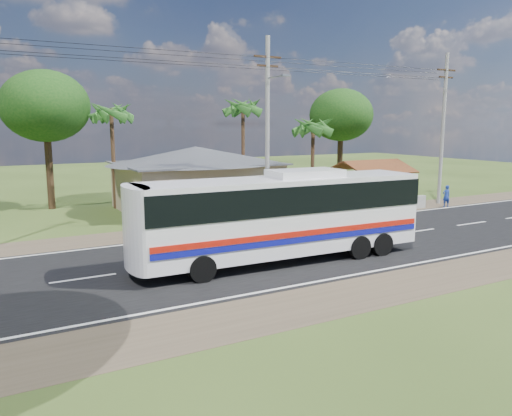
{
  "coord_description": "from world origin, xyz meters",
  "views": [
    {
      "loc": [
        -12.07,
        -19.58,
        5.96
      ],
      "look_at": [
        -0.79,
        1.0,
        1.98
      ],
      "focal_mm": 35.0,
      "sensor_mm": 36.0,
      "label": 1
    }
  ],
  "objects": [
    {
      "name": "ground",
      "position": [
        0.0,
        0.0,
        0.0
      ],
      "size": [
        120.0,
        120.0,
        0.0
      ],
      "primitive_type": "plane",
      "color": "#2F4518",
      "rests_on": "ground"
    },
    {
      "name": "road",
      "position": [
        0.0,
        0.0,
        0.01
      ],
      "size": [
        120.0,
        16.0,
        0.03
      ],
      "color": "black",
      "rests_on": "ground"
    },
    {
      "name": "house",
      "position": [
        1.0,
        13.0,
        2.64
      ],
      "size": [
        12.4,
        10.0,
        5.0
      ],
      "color": "tan",
      "rests_on": "ground"
    },
    {
      "name": "waiting_shed",
      "position": [
        13.0,
        8.5,
        2.73
      ],
      "size": [
        5.2,
        4.48,
        3.35
      ],
      "color": "#3A2515",
      "rests_on": "ground"
    },
    {
      "name": "concrete_barrier",
      "position": [
        12.0,
        5.6,
        0.45
      ],
      "size": [
        7.0,
        0.3,
        0.9
      ],
      "primitive_type": "cube",
      "color": "#9E9E99",
      "rests_on": "ground"
    },
    {
      "name": "utility_poles",
      "position": [
        2.67,
        6.49,
        5.77
      ],
      "size": [
        32.8,
        2.22,
        11.0
      ],
      "color": "#9E9E99",
      "rests_on": "ground"
    },
    {
      "name": "palm_near",
      "position": [
        9.5,
        11.0,
        5.71
      ],
      "size": [
        2.8,
        2.8,
        6.7
      ],
      "color": "#47301E",
      "rests_on": "ground"
    },
    {
      "name": "palm_mid",
      "position": [
        6.0,
        15.5,
        7.16
      ],
      "size": [
        2.8,
        2.8,
        8.2
      ],
      "color": "#47301E",
      "rests_on": "ground"
    },
    {
      "name": "palm_far",
      "position": [
        -4.0,
        16.0,
        6.68
      ],
      "size": [
        2.8,
        2.8,
        7.7
      ],
      "color": "#47301E",
      "rests_on": "ground"
    },
    {
      "name": "tree_behind_house",
      "position": [
        -8.0,
        18.0,
        7.12
      ],
      "size": [
        6.0,
        6.0,
        9.61
      ],
      "color": "#47301E",
      "rests_on": "ground"
    },
    {
      "name": "tree_behind_shed",
      "position": [
        16.0,
        16.0,
        6.68
      ],
      "size": [
        5.6,
        5.6,
        9.02
      ],
      "color": "#47301E",
      "rests_on": "ground"
    },
    {
      "name": "coach_bus",
      "position": [
        -0.8,
        -1.53,
        2.28
      ],
      "size": [
        12.91,
        3.18,
        3.98
      ],
      "rotation": [
        0.0,
        0.0,
        -0.04
      ],
      "color": "silver",
      "rests_on": "ground"
    },
    {
      "name": "motorcycle",
      "position": [
        6.12,
        6.37,
        0.47
      ],
      "size": [
        1.9,
        1.06,
        0.95
      ],
      "primitive_type": "imported",
      "rotation": [
        0.0,
        0.0,
        1.83
      ],
      "color": "black",
      "rests_on": "ground"
    },
    {
      "name": "person",
      "position": [
        17.18,
        5.1,
        0.79
      ],
      "size": [
        0.66,
        0.52,
        1.58
      ],
      "primitive_type": "imported",
      "rotation": [
        0.0,
        0.0,
        2.87
      ],
      "color": "#1B3596",
      "rests_on": "ground"
    }
  ]
}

